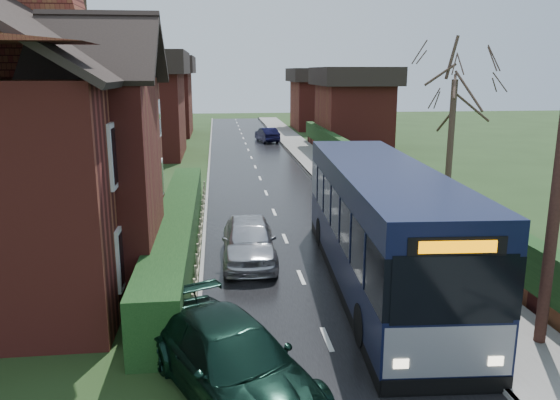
{
  "coord_description": "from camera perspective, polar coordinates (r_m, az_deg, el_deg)",
  "views": [
    {
      "loc": [
        -2.45,
        -13.56,
        6.19
      ],
      "look_at": [
        -0.33,
        4.86,
        1.8
      ],
      "focal_mm": 35.0,
      "sensor_mm": 36.0,
      "label": 1
    }
  ],
  "objects": [
    {
      "name": "ground",
      "position": [
        15.11,
        3.4,
        -10.89
      ],
      "size": [
        140.0,
        140.0,
        0.0
      ],
      "primitive_type": "plane",
      "color": "#26411C",
      "rests_on": "ground"
    },
    {
      "name": "road",
      "position": [
        24.48,
        -0.62,
        -1.31
      ],
      "size": [
        6.0,
        100.0,
        0.02
      ],
      "primitive_type": "cube",
      "color": "black",
      "rests_on": "ground"
    },
    {
      "name": "pavement",
      "position": [
        25.25,
        9.02,
        -0.88
      ],
      "size": [
        2.5,
        100.0,
        0.14
      ],
      "primitive_type": "cube",
      "color": "slate",
      "rests_on": "ground"
    },
    {
      "name": "kerb_right",
      "position": [
        24.96,
        6.36,
        -0.96
      ],
      "size": [
        0.12,
        100.0,
        0.14
      ],
      "primitive_type": "cube",
      "color": "gray",
      "rests_on": "ground"
    },
    {
      "name": "kerb_left",
      "position": [
        24.36,
        -7.78,
        -1.41
      ],
      "size": [
        0.12,
        100.0,
        0.1
      ],
      "primitive_type": "cube",
      "color": "gray",
      "rests_on": "ground"
    },
    {
      "name": "front_hedge",
      "position": [
        19.39,
        -10.62,
        -3.06
      ],
      "size": [
        1.2,
        16.0,
        1.6
      ],
      "primitive_type": "cube",
      "color": "black",
      "rests_on": "ground"
    },
    {
      "name": "picket_fence",
      "position": [
        19.44,
        -8.36,
        -4.0
      ],
      "size": [
        0.1,
        16.0,
        0.9
      ],
      "primitive_type": null,
      "color": "tan",
      "rests_on": "ground"
    },
    {
      "name": "right_wall_hedge",
      "position": [
        25.5,
        12.45,
        1.3
      ],
      "size": [
        0.6,
        50.0,
        1.8
      ],
      "color": "maroon",
      "rests_on": "ground"
    },
    {
      "name": "brick_house",
      "position": [
        19.47,
        -25.56,
        6.68
      ],
      "size": [
        9.3,
        14.6,
        10.3
      ],
      "color": "maroon",
      "rests_on": "ground"
    },
    {
      "name": "bus",
      "position": [
        16.16,
        10.42,
        -2.82
      ],
      "size": [
        3.36,
        11.82,
        3.55
      ],
      "rotation": [
        0.0,
        0.0,
        -0.06
      ],
      "color": "black",
      "rests_on": "ground"
    },
    {
      "name": "car_silver",
      "position": [
        18.14,
        -3.28,
        -4.19
      ],
      "size": [
        1.84,
        4.38,
        1.48
      ],
      "primitive_type": "imported",
      "rotation": [
        0.0,
        0.0,
        -0.02
      ],
      "color": "silver",
      "rests_on": "ground"
    },
    {
      "name": "car_green",
      "position": [
        11.03,
        -5.02,
        -16.4
      ],
      "size": [
        4.03,
        5.45,
        1.47
      ],
      "primitive_type": "imported",
      "rotation": [
        0.0,
        0.0,
        0.45
      ],
      "color": "black",
      "rests_on": "ground"
    },
    {
      "name": "car_distant",
      "position": [
        49.28,
        -1.36,
        6.84
      ],
      "size": [
        2.04,
        4.07,
        1.28
      ],
      "primitive_type": "imported",
      "rotation": [
        0.0,
        0.0,
        3.33
      ],
      "color": "black",
      "rests_on": "ground"
    },
    {
      "name": "bus_stop_sign",
      "position": [
        20.87,
        9.3,
        0.5
      ],
      "size": [
        0.15,
        0.37,
        2.47
      ],
      "rotation": [
        0.0,
        0.0,
        0.26
      ],
      "color": "slate",
      "rests_on": "ground"
    },
    {
      "name": "telegraph_pole",
      "position": [
        13.15,
        27.03,
        1.33
      ],
      "size": [
        0.42,
        0.93,
        7.49
      ],
      "rotation": [
        0.0,
        0.0,
        -0.36
      ],
      "color": "black",
      "rests_on": "ground"
    },
    {
      "name": "tree_right_far",
      "position": [
        28.14,
        17.88,
        12.72
      ],
      "size": [
        4.3,
        4.3,
        8.3
      ],
      "color": "#3D2D24",
      "rests_on": "ground"
    },
    {
      "name": "tree_house_side",
      "position": [
        32.34,
        -19.46,
        15.92
      ],
      "size": [
        4.75,
        4.75,
        10.8
      ],
      "color": "#3A2E22",
      "rests_on": "ground"
    }
  ]
}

